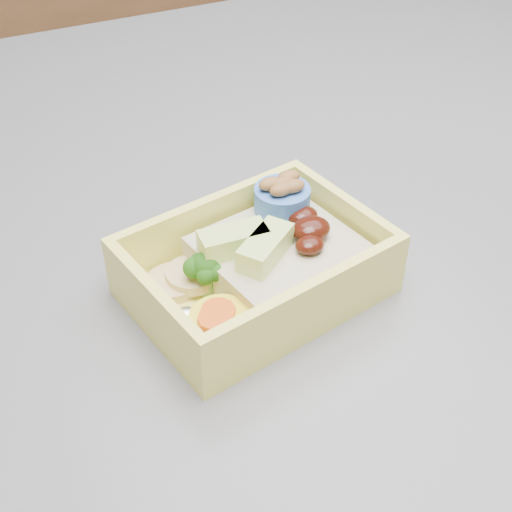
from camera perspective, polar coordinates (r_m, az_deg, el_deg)
name	(u,v)px	position (r m, az deg, el deg)	size (l,w,h in m)	color
island	(264,499)	(0.93, 0.61, -18.87)	(1.24, 0.84, 0.92)	brown
bento_box	(260,264)	(0.48, 0.36, -0.66)	(0.18, 0.15, 0.06)	#F7EF66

